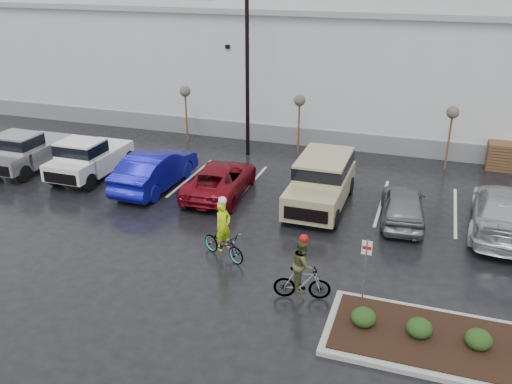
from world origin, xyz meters
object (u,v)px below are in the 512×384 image
(suv_tan, at_px, (320,184))
(sapling_east, at_px, (452,116))
(sapling_west, at_px, (185,94))
(car_far_silver, at_px, (504,211))
(car_grey, at_px, (403,205))
(cyclist_hivis, at_px, (223,239))
(lamppost, at_px, (247,45))
(sapling_mid, at_px, (300,104))
(car_blue, at_px, (155,169))
(pallet_stack_a, at_px, (500,156))
(fire_lane_sign, at_px, (365,264))
(pickup_silver, at_px, (32,148))
(car_red, at_px, (220,179))
(pickup_white, at_px, (94,155))
(cyclist_olive, at_px, (302,275))

(suv_tan, bearing_deg, sapling_east, 51.77)
(sapling_west, distance_m, car_far_silver, 17.41)
(car_grey, distance_m, cyclist_hivis, 7.48)
(lamppost, xyz_separation_m, sapling_mid, (2.50, 1.00, -2.96))
(car_far_silver, bearing_deg, sapling_mid, -28.70)
(sapling_mid, distance_m, cyclist_hivis, 11.68)
(sapling_west, height_order, car_blue, sapling_west)
(sapling_mid, bearing_deg, pallet_stack_a, 5.71)
(sapling_east, bearing_deg, car_blue, -152.39)
(sapling_west, bearing_deg, suv_tan, -34.72)
(fire_lane_sign, bearing_deg, sapling_west, 132.67)
(sapling_mid, distance_m, pickup_silver, 13.63)
(car_blue, relative_size, car_red, 1.04)
(sapling_east, bearing_deg, suv_tan, -128.23)
(sapling_west, distance_m, pickup_silver, 8.45)
(fire_lane_sign, bearing_deg, car_grey, 84.09)
(lamppost, distance_m, car_grey, 11.28)
(pickup_white, bearing_deg, car_far_silver, -0.62)
(car_blue, bearing_deg, car_grey, -178.70)
(car_grey, relative_size, cyclist_hivis, 1.79)
(cyclist_hivis, bearing_deg, lamppost, 39.89)
(pickup_silver, height_order, pickup_white, same)
(fire_lane_sign, relative_size, car_far_silver, 0.38)
(pickup_silver, bearing_deg, pickup_white, 1.25)
(fire_lane_sign, distance_m, car_blue, 12.06)
(sapling_west, height_order, car_red, sapling_west)
(sapling_mid, xyz_separation_m, cyclist_hivis, (0.31, -11.50, -2.01))
(sapling_west, bearing_deg, car_red, -54.16)
(pallet_stack_a, xyz_separation_m, pickup_white, (-18.54, -7.06, 0.30))
(pickup_white, distance_m, cyclist_olive, 13.90)
(car_blue, height_order, car_far_silver, car_blue)
(sapling_east, xyz_separation_m, pallet_stack_a, (2.50, 1.00, -2.05))
(cyclist_hivis, bearing_deg, car_grey, -23.94)
(pallet_stack_a, relative_size, suv_tan, 0.26)
(car_red, height_order, cyclist_olive, cyclist_olive)
(sapling_west, distance_m, pallet_stack_a, 16.66)
(lamppost, xyz_separation_m, pickup_silver, (-9.54, -5.14, -4.71))
(sapling_mid, relative_size, pickup_silver, 0.62)
(sapling_mid, bearing_deg, sapling_east, 0.00)
(sapling_west, height_order, sapling_east, same)
(pickup_silver, bearing_deg, car_red, -1.28)
(car_red, bearing_deg, suv_tan, 177.64)
(car_blue, bearing_deg, suv_tan, -176.52)
(pickup_silver, xyz_separation_m, pickup_white, (3.50, 0.08, 0.00))
(pallet_stack_a, bearing_deg, pickup_white, -159.15)
(car_grey, bearing_deg, suv_tan, -10.87)
(sapling_east, xyz_separation_m, cyclist_olive, (-4.01, -13.04, -1.92))
(fire_lane_sign, relative_size, car_red, 0.44)
(pallet_stack_a, distance_m, pickup_white, 19.84)
(suv_tan, height_order, cyclist_hivis, cyclist_hivis)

